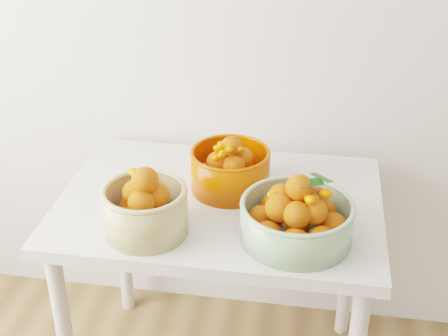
{
  "coord_description": "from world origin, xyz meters",
  "views": [
    {
      "loc": [
        -0.07,
        -0.03,
        1.78
      ],
      "look_at": [
        -0.32,
        1.5,
        0.92
      ],
      "focal_mm": 50.0,
      "sensor_mm": 36.0,
      "label": 1
    }
  ],
  "objects_px": {
    "bowl_cream": "(145,209)",
    "bowl_orange": "(230,169)",
    "table": "(220,224)",
    "bowl_green": "(297,217)"
  },
  "relations": [
    {
      "from": "table",
      "to": "bowl_green",
      "type": "bearing_deg",
      "value": -35.11
    },
    {
      "from": "bowl_cream",
      "to": "bowl_orange",
      "type": "bearing_deg",
      "value": 54.32
    },
    {
      "from": "table",
      "to": "bowl_cream",
      "type": "relative_size",
      "value": 3.4
    },
    {
      "from": "table",
      "to": "bowl_green",
      "type": "height_order",
      "value": "bowl_green"
    },
    {
      "from": "bowl_cream",
      "to": "bowl_orange",
      "type": "relative_size",
      "value": 0.89
    },
    {
      "from": "bowl_cream",
      "to": "bowl_orange",
      "type": "xyz_separation_m",
      "value": [
        0.2,
        0.28,
        -0.01
      ]
    },
    {
      "from": "bowl_orange",
      "to": "bowl_cream",
      "type": "bearing_deg",
      "value": -125.68
    },
    {
      "from": "table",
      "to": "bowl_green",
      "type": "xyz_separation_m",
      "value": [
        0.25,
        -0.17,
        0.17
      ]
    },
    {
      "from": "bowl_green",
      "to": "table",
      "type": "bearing_deg",
      "value": 144.89
    },
    {
      "from": "bowl_cream",
      "to": "table",
      "type": "bearing_deg",
      "value": 49.68
    }
  ]
}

